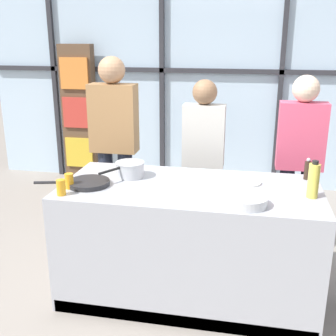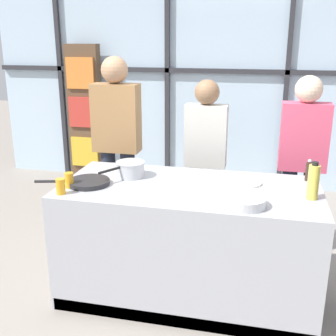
{
  "view_description": "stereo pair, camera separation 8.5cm",
  "coord_description": "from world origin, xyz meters",
  "px_view_note": "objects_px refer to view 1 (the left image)",
  "views": [
    {
      "loc": [
        0.41,
        -2.93,
        1.98
      ],
      "look_at": [
        -0.19,
        0.1,
        1.0
      ],
      "focal_mm": 45.0,
      "sensor_mm": 36.0,
      "label": 1
    },
    {
      "loc": [
        0.49,
        -2.91,
        1.98
      ],
      "look_at": [
        -0.19,
        0.1,
        1.0
      ],
      "focal_mm": 45.0,
      "sensor_mm": 36.0,
      "label": 2
    }
  ],
  "objects_px": {
    "spectator_center_right": "(300,155)",
    "saucepan": "(130,169)",
    "spectator_center_left": "(203,153)",
    "juice_glass_near": "(61,187)",
    "white_plate": "(246,182)",
    "juice_glass_far": "(69,181)",
    "oil_bottle": "(313,180)",
    "spectator_far_left": "(114,138)",
    "pepper_grinder": "(308,170)",
    "frying_pan": "(88,183)",
    "mixing_bowl": "(247,200)"
  },
  "relations": [
    {
      "from": "spectator_center_right",
      "to": "saucepan",
      "type": "relative_size",
      "value": 4.33
    },
    {
      "from": "spectator_center_left",
      "to": "juice_glass_near",
      "type": "height_order",
      "value": "spectator_center_left"
    },
    {
      "from": "saucepan",
      "to": "white_plate",
      "type": "relative_size",
      "value": 1.66
    },
    {
      "from": "juice_glass_far",
      "to": "oil_bottle",
      "type": "bearing_deg",
      "value": 5.13
    },
    {
      "from": "white_plate",
      "to": "oil_bottle",
      "type": "height_order",
      "value": "oil_bottle"
    },
    {
      "from": "white_plate",
      "to": "juice_glass_far",
      "type": "relative_size",
      "value": 2.05
    },
    {
      "from": "spectator_far_left",
      "to": "pepper_grinder",
      "type": "distance_m",
      "value": 1.82
    },
    {
      "from": "spectator_far_left",
      "to": "frying_pan",
      "type": "distance_m",
      "value": 1.0
    },
    {
      "from": "white_plate",
      "to": "spectator_center_right",
      "type": "bearing_deg",
      "value": 56.98
    },
    {
      "from": "frying_pan",
      "to": "saucepan",
      "type": "height_order",
      "value": "saucepan"
    },
    {
      "from": "juice_glass_far",
      "to": "spectator_far_left",
      "type": "bearing_deg",
      "value": 90.2
    },
    {
      "from": "frying_pan",
      "to": "pepper_grinder",
      "type": "relative_size",
      "value": 3.2
    },
    {
      "from": "spectator_center_left",
      "to": "saucepan",
      "type": "height_order",
      "value": "spectator_center_left"
    },
    {
      "from": "spectator_far_left",
      "to": "spectator_center_right",
      "type": "distance_m",
      "value": 1.74
    },
    {
      "from": "saucepan",
      "to": "juice_glass_far",
      "type": "distance_m",
      "value": 0.5
    },
    {
      "from": "oil_bottle",
      "to": "frying_pan",
      "type": "bearing_deg",
      "value": -177.61
    },
    {
      "from": "spectator_center_right",
      "to": "white_plate",
      "type": "xyz_separation_m",
      "value": [
        -0.46,
        -0.7,
        -0.04
      ]
    },
    {
      "from": "spectator_far_left",
      "to": "spectator_center_left",
      "type": "bearing_deg",
      "value": 180.0
    },
    {
      "from": "mixing_bowl",
      "to": "juice_glass_near",
      "type": "xyz_separation_m",
      "value": [
        -1.28,
        -0.06,
        0.02
      ]
    },
    {
      "from": "juice_glass_near",
      "to": "spectator_center_right",
      "type": "bearing_deg",
      "value": 35.11
    },
    {
      "from": "spectator_far_left",
      "to": "oil_bottle",
      "type": "height_order",
      "value": "spectator_far_left"
    },
    {
      "from": "juice_glass_near",
      "to": "juice_glass_far",
      "type": "distance_m",
      "value": 0.14
    },
    {
      "from": "mixing_bowl",
      "to": "juice_glass_far",
      "type": "xyz_separation_m",
      "value": [
        -1.28,
        0.08,
        0.02
      ]
    },
    {
      "from": "white_plate",
      "to": "juice_glass_near",
      "type": "xyz_separation_m",
      "value": [
        -1.27,
        -0.51,
        0.05
      ]
    },
    {
      "from": "spectator_center_right",
      "to": "mixing_bowl",
      "type": "height_order",
      "value": "spectator_center_right"
    },
    {
      "from": "white_plate",
      "to": "juice_glass_far",
      "type": "distance_m",
      "value": 1.33
    },
    {
      "from": "spectator_center_right",
      "to": "juice_glass_far",
      "type": "bearing_deg",
      "value": 31.89
    },
    {
      "from": "spectator_far_left",
      "to": "juice_glass_near",
      "type": "distance_m",
      "value": 1.22
    },
    {
      "from": "spectator_center_left",
      "to": "saucepan",
      "type": "bearing_deg",
      "value": 55.96
    },
    {
      "from": "mixing_bowl",
      "to": "pepper_grinder",
      "type": "xyz_separation_m",
      "value": [
        0.45,
        0.63,
        0.04
      ]
    },
    {
      "from": "spectator_center_left",
      "to": "juice_glass_far",
      "type": "xyz_separation_m",
      "value": [
        -0.86,
        -1.08,
        0.03
      ]
    },
    {
      "from": "spectator_center_right",
      "to": "juice_glass_near",
      "type": "height_order",
      "value": "spectator_center_right"
    },
    {
      "from": "spectator_center_left",
      "to": "juice_glass_far",
      "type": "bearing_deg",
      "value": 51.27
    },
    {
      "from": "saucepan",
      "to": "mixing_bowl",
      "type": "distance_m",
      "value": 1.01
    },
    {
      "from": "spectator_far_left",
      "to": "oil_bottle",
      "type": "xyz_separation_m",
      "value": [
        1.73,
        -0.92,
        -0.0
      ]
    },
    {
      "from": "saucepan",
      "to": "juice_glass_near",
      "type": "distance_m",
      "value": 0.6
    },
    {
      "from": "mixing_bowl",
      "to": "spectator_center_left",
      "type": "bearing_deg",
      "value": 110.0
    },
    {
      "from": "juice_glass_near",
      "to": "juice_glass_far",
      "type": "height_order",
      "value": "same"
    },
    {
      "from": "pepper_grinder",
      "to": "frying_pan",
      "type": "bearing_deg",
      "value": -164.18
    },
    {
      "from": "oil_bottle",
      "to": "juice_glass_near",
      "type": "distance_m",
      "value": 1.75
    },
    {
      "from": "juice_glass_near",
      "to": "frying_pan",
      "type": "bearing_deg",
      "value": 64.76
    },
    {
      "from": "spectator_center_right",
      "to": "juice_glass_near",
      "type": "distance_m",
      "value": 2.11
    },
    {
      "from": "spectator_center_right",
      "to": "white_plate",
      "type": "relative_size",
      "value": 7.17
    },
    {
      "from": "mixing_bowl",
      "to": "oil_bottle",
      "type": "bearing_deg",
      "value": 28.15
    },
    {
      "from": "spectator_far_left",
      "to": "pepper_grinder",
      "type": "relative_size",
      "value": 10.42
    },
    {
      "from": "frying_pan",
      "to": "juice_glass_near",
      "type": "bearing_deg",
      "value": -115.24
    },
    {
      "from": "mixing_bowl",
      "to": "juice_glass_far",
      "type": "distance_m",
      "value": 1.29
    },
    {
      "from": "saucepan",
      "to": "oil_bottle",
      "type": "distance_m",
      "value": 1.38
    },
    {
      "from": "saucepan",
      "to": "mixing_bowl",
      "type": "xyz_separation_m",
      "value": [
        0.92,
        -0.42,
        -0.03
      ]
    },
    {
      "from": "oil_bottle",
      "to": "pepper_grinder",
      "type": "height_order",
      "value": "oil_bottle"
    }
  ]
}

